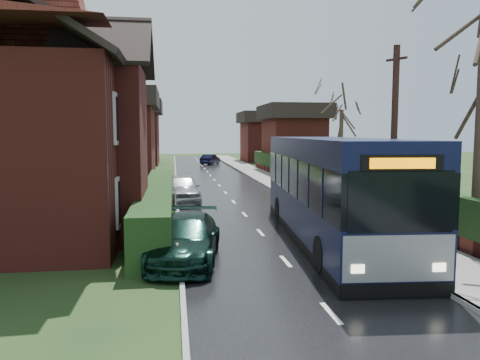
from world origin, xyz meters
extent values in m
plane|color=#31471E|center=(0.00, 0.00, 0.00)|extent=(140.00, 140.00, 0.00)
cube|color=black|center=(0.00, 10.00, 0.01)|extent=(6.00, 100.00, 0.02)
cube|color=slate|center=(4.25, 10.00, 0.07)|extent=(2.50, 100.00, 0.14)
cube|color=gray|center=(3.05, 10.00, 0.07)|extent=(0.12, 100.00, 0.14)
cube|color=gray|center=(-3.05, 10.00, 0.05)|extent=(0.12, 100.00, 0.10)
cube|color=black|center=(-3.90, 5.00, 0.80)|extent=(1.20, 16.00, 1.60)
cube|color=maroon|center=(5.80, 10.00, 0.30)|extent=(0.30, 50.00, 0.60)
cube|color=black|center=(5.80, 10.00, 1.20)|extent=(0.60, 50.00, 1.20)
cube|color=maroon|center=(-9.00, 5.00, 3.00)|extent=(8.00, 14.00, 6.00)
cube|color=maroon|center=(-5.50, 2.00, 3.00)|extent=(2.50, 4.00, 6.00)
cube|color=brown|center=(-8.00, 9.00, 9.20)|extent=(0.90, 1.40, 2.20)
cube|color=silver|center=(-4.95, 0.00, 1.60)|extent=(0.08, 1.20, 1.60)
cube|color=black|center=(-4.92, 0.00, 1.60)|extent=(0.03, 0.95, 1.35)
cube|color=silver|center=(-4.95, 0.00, 4.20)|extent=(0.08, 1.20, 1.60)
cube|color=black|center=(-4.92, 0.00, 4.20)|extent=(0.03, 0.95, 1.35)
cube|color=silver|center=(-4.95, 4.00, 1.60)|extent=(0.08, 1.20, 1.60)
cube|color=black|center=(-4.92, 4.00, 1.60)|extent=(0.03, 0.95, 1.35)
cube|color=silver|center=(-4.95, 4.00, 4.20)|extent=(0.08, 1.20, 1.60)
cube|color=black|center=(-4.92, 4.00, 4.20)|extent=(0.03, 0.95, 1.35)
cube|color=silver|center=(-4.95, 8.00, 1.60)|extent=(0.08, 1.20, 1.60)
cube|color=black|center=(-4.92, 8.00, 1.60)|extent=(0.03, 0.95, 1.35)
cube|color=silver|center=(-4.95, 8.00, 4.20)|extent=(0.08, 1.20, 1.60)
cube|color=black|center=(-4.92, 8.00, 4.20)|extent=(0.03, 0.95, 1.35)
cube|color=silver|center=(-4.95, 10.50, 1.60)|extent=(0.08, 1.20, 1.60)
cube|color=black|center=(-4.92, 10.50, 1.60)|extent=(0.03, 0.95, 1.35)
cube|color=silver|center=(-4.95, 10.50, 4.20)|extent=(0.08, 1.20, 1.60)
cube|color=black|center=(-4.92, 10.50, 4.20)|extent=(0.03, 0.95, 1.35)
cube|color=black|center=(2.20, 0.45, 0.99)|extent=(3.55, 11.96, 1.22)
cube|color=black|center=(2.20, 0.45, 2.24)|extent=(3.57, 11.96, 1.29)
cube|color=black|center=(2.20, 0.45, 3.24)|extent=(3.55, 11.96, 0.71)
cube|color=black|center=(2.20, 0.45, 0.19)|extent=(3.55, 11.96, 0.38)
cube|color=gray|center=(1.76, -5.37, 0.96)|extent=(2.57, 0.31, 1.07)
cube|color=black|center=(1.76, -5.40, 2.25)|extent=(2.41, 0.26, 1.39)
cube|color=black|center=(1.76, -5.40, 3.11)|extent=(1.88, 0.22, 0.38)
cube|color=#FF8C00|center=(1.76, -5.44, 3.11)|extent=(1.47, 0.15, 0.24)
cube|color=black|center=(1.76, -5.38, 0.24)|extent=(2.63, 0.34, 0.32)
cube|color=#FFF2CC|center=(0.82, -5.36, 0.75)|extent=(0.30, 0.07, 0.19)
cube|color=#FFF2CC|center=(2.69, -5.50, 0.75)|extent=(0.30, 0.07, 0.19)
cylinder|color=black|center=(0.71, -3.22, 0.51)|extent=(0.38, 1.05, 1.03)
cylinder|color=black|center=(3.12, -3.40, 0.51)|extent=(0.38, 1.05, 1.03)
cylinder|color=black|center=(1.28, 4.30, 0.51)|extent=(0.38, 1.05, 1.03)
cylinder|color=black|center=(3.69, 4.12, 0.51)|extent=(0.38, 1.05, 1.03)
imported|color=silver|center=(-2.80, 10.16, 0.77)|extent=(2.05, 4.61, 1.54)
imported|color=black|center=(-2.90, -1.51, 0.67)|extent=(2.55, 4.85, 1.34)
imported|color=black|center=(1.10, 40.38, 0.62)|extent=(2.70, 3.95, 1.23)
cylinder|color=slate|center=(3.20, -1.40, 1.28)|extent=(0.07, 0.07, 2.55)
cube|color=silver|center=(3.20, -1.40, 2.37)|extent=(0.20, 0.37, 0.29)
cube|color=silver|center=(3.20, -1.40, 2.00)|extent=(0.18, 0.34, 0.26)
cylinder|color=black|center=(4.80, 1.16, 3.46)|extent=(0.24, 0.24, 6.91)
cube|color=black|center=(4.80, 1.16, 6.42)|extent=(0.44, 0.84, 0.08)
cylinder|color=#32261D|center=(6.00, -2.01, 3.27)|extent=(0.31, 0.31, 6.54)
cylinder|color=#3D2C24|center=(8.59, 16.90, 2.70)|extent=(0.29, 0.29, 5.40)
cylinder|color=#32281D|center=(-8.22, 14.63, 3.25)|extent=(0.30, 0.30, 6.49)
camera|label=1|loc=(-3.21, -15.06, 3.77)|focal=35.00mm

